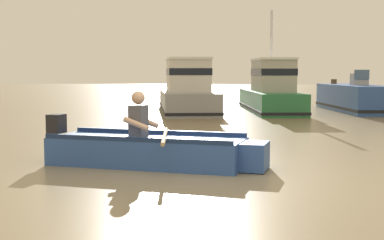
% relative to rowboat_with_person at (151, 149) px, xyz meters
% --- Properties ---
extents(ground_plane, '(120.00, 120.00, 0.00)m').
position_rel_rowboat_with_person_xyz_m(ground_plane, '(0.90, -0.99, -0.25)').
color(ground_plane, '#7A6B4C').
extents(rowboat_with_person, '(3.72, 2.01, 1.19)m').
position_rel_rowboat_with_person_xyz_m(rowboat_with_person, '(0.00, 0.00, 0.00)').
color(rowboat_with_person, '#2D519E').
rests_on(rowboat_with_person, ground).
extents(moored_boat_grey, '(3.22, 6.86, 2.03)m').
position_rel_rowboat_with_person_xyz_m(moored_boat_grey, '(-0.90, 11.51, 0.49)').
color(moored_boat_grey, gray).
rests_on(moored_boat_grey, ground).
extents(moored_boat_green, '(2.53, 6.53, 3.83)m').
position_rel_rowboat_with_person_xyz_m(moored_boat_green, '(2.26, 11.98, 0.49)').
color(moored_boat_green, '#287042').
rests_on(moored_boat_green, ground).
extents(moored_boat_blue, '(2.38, 5.60, 1.59)m').
position_rel_rowboat_with_person_xyz_m(moored_boat_blue, '(5.50, 12.59, 0.23)').
color(moored_boat_blue, '#2D519E').
rests_on(moored_boat_blue, ground).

